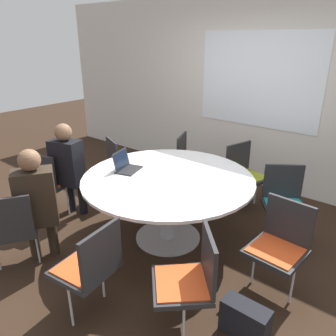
{
  "coord_description": "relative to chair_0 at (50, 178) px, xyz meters",
  "views": [
    {
      "loc": [
        1.99,
        -2.44,
        2.12
      ],
      "look_at": [
        0.0,
        0.0,
        0.85
      ],
      "focal_mm": 35.0,
      "sensor_mm": 36.0,
      "label": 1
    }
  ],
  "objects": [
    {
      "name": "chair_8",
      "position": [
        0.29,
        0.94,
        0.0
      ],
      "size": [
        0.57,
        0.56,
        0.84
      ],
      "rotation": [
        0.0,
        0.0,
        12.16
      ],
      "color": "#262628",
      "rests_on": "ground_plane"
    },
    {
      "name": "ground_plane",
      "position": [
        1.46,
        0.51,
        -0.5
      ],
      "size": [
        16.0,
        16.0,
        0.0
      ],
      "primitive_type": "plane",
      "color": "black"
    },
    {
      "name": "person_1",
      "position": [
        0.75,
        -0.59,
        0.2
      ],
      "size": [
        0.38,
        0.42,
        1.19
      ],
      "rotation": [
        0.0,
        0.0,
        7.29
      ],
      "color": "#2D2319",
      "rests_on": "ground_plane"
    },
    {
      "name": "person_0",
      "position": [
        0.21,
        0.15,
        0.2
      ],
      "size": [
        0.41,
        0.33,
        1.19
      ],
      "rotation": [
        0.0,
        0.0,
        6.58
      ],
      "color": "black",
      "rests_on": "ground_plane"
    },
    {
      "name": "chair_6",
      "position": [
        1.75,
        1.73,
        0.0
      ],
      "size": [
        0.53,
        0.54,
        0.84
      ],
      "rotation": [
        0.0,
        0.0,
        10.71
      ],
      "color": "#262628",
      "rests_on": "ground_plane"
    },
    {
      "name": "wall_back",
      "position": [
        1.46,
        2.54,
        0.86
      ],
      "size": [
        8.0,
        0.07,
        2.7
      ],
      "color": "silver",
      "rests_on": "ground_plane"
    },
    {
      "name": "chair_3",
      "position": [
        2.37,
        -0.35,
        0.0
      ],
      "size": [
        0.61,
        0.61,
        0.84
      ],
      "rotation": [
        0.0,
        0.0,
        8.61
      ],
      "color": "#262628",
      "rests_on": "ground_plane"
    },
    {
      "name": "chair_7",
      "position": [
        0.94,
        1.65,
        0.0
      ],
      "size": [
        0.55,
        0.56,
        0.84
      ],
      "rotation": [
        0.0,
        0.0,
        11.37
      ],
      "color": "#262628",
      "rests_on": "ground_plane"
    },
    {
      "name": "chair_2",
      "position": [
        1.69,
        -0.72,
        0.0
      ],
      "size": [
        0.47,
        0.49,
        0.84
      ],
      "rotation": [
        0.0,
        0.0,
        7.98
      ],
      "color": "#262628",
      "rests_on": "ground_plane"
    },
    {
      "name": "chair_0",
      "position": [
        0.0,
        0.0,
        0.0
      ],
      "size": [
        0.54,
        0.53,
        0.84
      ],
      "rotation": [
        0.0,
        0.0,
        6.58
      ],
      "color": "#262628",
      "rests_on": "ground_plane"
    },
    {
      "name": "chair_1",
      "position": [
        0.7,
        -0.84,
        0.0
      ],
      "size": [
        0.59,
        0.6,
        0.84
      ],
      "rotation": [
        0.0,
        0.0,
        7.29
      ],
      "color": "#262628",
      "rests_on": "ground_plane"
    },
    {
      "name": "handbag",
      "position": [
        2.73,
        -0.13,
        -0.36
      ],
      "size": [
        0.36,
        0.16,
        0.28
      ],
      "color": "black",
      "rests_on": "ground_plane"
    },
    {
      "name": "conference_table",
      "position": [
        1.46,
        0.51,
        0.12
      ],
      "size": [
        1.8,
        1.8,
        0.75
      ],
      "color": "#B7B7BC",
      "rests_on": "ground_plane"
    },
    {
      "name": "chair_4",
      "position": [
        2.71,
        0.49,
        0.0
      ],
      "size": [
        0.47,
        0.45,
        0.84
      ],
      "rotation": [
        0.0,
        0.0,
        9.35
      ],
      "color": "#262628",
      "rests_on": "ground_plane"
    },
    {
      "name": "laptop",
      "position": [
        0.98,
        0.36,
        0.31
      ],
      "size": [
        0.29,
        0.34,
        0.21
      ],
      "rotation": [
        0.0,
        0.0,
        1.86
      ],
      "color": "#232326",
      "rests_on": "conference_table"
    },
    {
      "name": "chair_5",
      "position": [
        2.44,
        1.28,
        0.0
      ],
      "size": [
        0.6,
        0.6,
        0.84
      ],
      "rotation": [
        0.0,
        0.0,
        10.04
      ],
      "color": "#262628",
      "rests_on": "ground_plane"
    }
  ]
}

